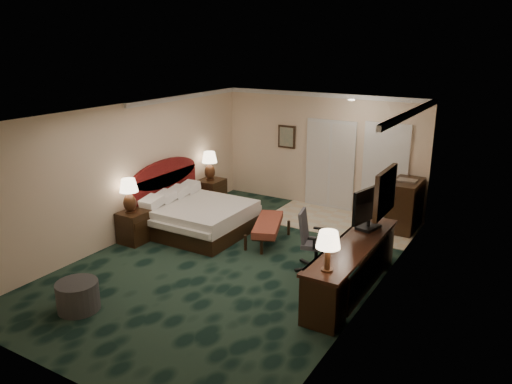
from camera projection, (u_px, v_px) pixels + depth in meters
The scene contains 25 objects.
floor at pixel (235, 262), 9.04m from camera, with size 5.00×7.50×0.00m, color black.
ceiling at pixel (233, 113), 8.25m from camera, with size 5.00×7.50×0.00m, color silver.
wall_back at pixel (321, 151), 11.72m from camera, with size 5.00×0.00×2.70m, color beige.
wall_front at pixel (51, 275), 5.56m from camera, with size 5.00×0.00×2.70m, color beige.
wall_left at pixel (129, 172), 9.86m from camera, with size 0.00×7.50×2.70m, color beige.
wall_right at pixel (375, 216), 7.42m from camera, with size 0.00×7.50×2.70m, color beige.
crown_molding at pixel (233, 116), 8.26m from camera, with size 5.00×7.50×0.10m, color silver, non-canonical shape.
tile_patch at pixel (341, 222), 10.98m from camera, with size 3.20×1.70×0.01m, color beige.
headboard at pixel (166, 191), 10.85m from camera, with size 0.12×2.00×1.40m, color #460707, non-canonical shape.
entry_door at pixel (385, 172), 11.03m from camera, with size 1.02×0.06×2.18m, color silver.
closet_doors at pixel (330, 165), 11.66m from camera, with size 1.20×0.06×2.10m, color silver.
wall_art at pixel (287, 137), 12.06m from camera, with size 0.45×0.06×0.55m, color slate.
wall_mirror at pixel (385, 192), 7.88m from camera, with size 0.05×0.95×0.75m, color white.
bed at pixel (199, 218), 10.33m from camera, with size 1.94×1.80×0.61m, color silver.
nightstand_near at pixel (135, 227), 9.86m from camera, with size 0.50×0.57×0.63m, color black.
nightstand_far at pixel (211, 193), 11.98m from camera, with size 0.52×0.60×0.65m, color black.
lamp_near at pixel (129, 196), 9.64m from camera, with size 0.36×0.36×0.68m, color #311C10, non-canonical shape.
lamp_far at pixel (210, 166), 11.79m from camera, with size 0.36×0.36×0.68m, color #311C10, non-canonical shape.
bed_bench at pixel (268, 232), 9.85m from camera, with size 0.45×1.31×0.44m, color brown.
ottoman at pixel (78, 296), 7.39m from camera, with size 0.62×0.62×0.44m, color #333333.
desk at pixel (352, 267), 7.90m from camera, with size 0.60×2.79×0.81m, color black.
tv at pixel (369, 208), 8.30m from camera, with size 0.08×0.93×0.73m, color black.
desk_lamp at pixel (328, 251), 6.79m from camera, with size 0.34×0.34×0.59m, color #311C10, non-canonical shape.
desk_chair at pixel (317, 241), 8.57m from camera, with size 0.62×0.58×1.07m, color #474749, non-canonical shape.
minibar at pixel (405, 205), 10.46m from camera, with size 0.56×1.00×1.06m, color black.
Camera 1 is at (4.54, -6.92, 3.87)m, focal length 35.00 mm.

